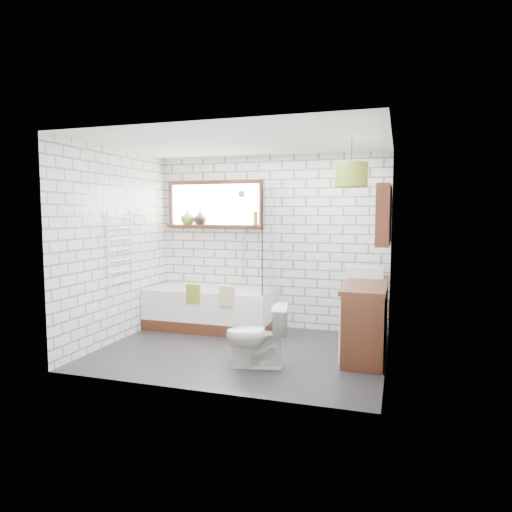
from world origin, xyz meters
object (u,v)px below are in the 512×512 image
(basin, at_px, (365,272))
(toilet, at_px, (256,336))
(bathtub, at_px, (211,308))
(pendant, at_px, (351,175))
(vanity, at_px, (367,318))

(basin, height_order, toilet, basin)
(bathtub, relative_size, basin, 3.91)
(bathtub, relative_size, pendant, 4.99)
(vanity, relative_size, basin, 3.20)
(vanity, relative_size, toilet, 2.17)
(pendant, bearing_deg, toilet, -146.64)
(toilet, distance_m, pendant, 2.07)
(bathtub, bearing_deg, toilet, -50.54)
(bathtub, xyz_separation_m, pendant, (2.05, -0.77, 1.81))
(basin, distance_m, pendant, 1.41)
(bathtub, height_order, basin, basin)
(toilet, height_order, pendant, pendant)
(bathtub, xyz_separation_m, vanity, (2.24, -0.51, 0.13))
(vanity, xyz_separation_m, basin, (-0.06, 0.50, 0.49))
(bathtub, distance_m, basin, 2.27)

